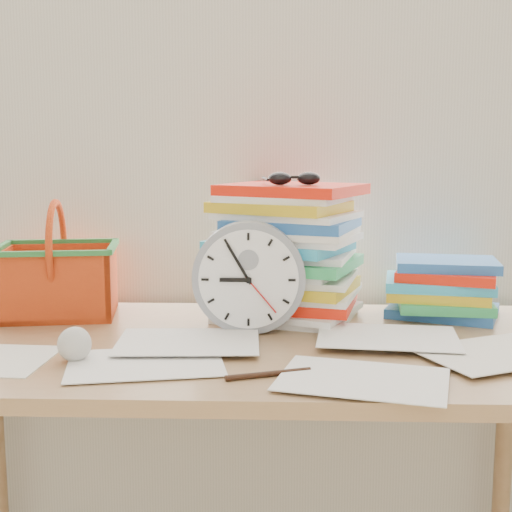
{
  "coord_description": "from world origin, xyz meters",
  "views": [
    {
      "loc": [
        0.09,
        0.18,
        1.15
      ],
      "look_at": [
        0.03,
        1.6,
        0.93
      ],
      "focal_mm": 50.0,
      "sensor_mm": 36.0,
      "label": 1
    }
  ],
  "objects_px": {
    "clock": "(249,277)",
    "basket": "(57,259)",
    "desk": "(239,376)",
    "paper_stack": "(286,252)",
    "book_stack": "(439,288)"
  },
  "relations": [
    {
      "from": "paper_stack",
      "to": "basket",
      "type": "height_order",
      "value": "paper_stack"
    },
    {
      "from": "paper_stack",
      "to": "basket",
      "type": "relative_size",
      "value": 1.22
    },
    {
      "from": "desk",
      "to": "basket",
      "type": "distance_m",
      "value": 0.53
    },
    {
      "from": "book_stack",
      "to": "basket",
      "type": "bearing_deg",
      "value": -178.54
    },
    {
      "from": "desk",
      "to": "paper_stack",
      "type": "relative_size",
      "value": 4.29
    },
    {
      "from": "book_stack",
      "to": "basket",
      "type": "distance_m",
      "value": 0.9
    },
    {
      "from": "desk",
      "to": "clock",
      "type": "bearing_deg",
      "value": 76.32
    },
    {
      "from": "paper_stack",
      "to": "book_stack",
      "type": "xyz_separation_m",
      "value": [
        0.36,
        0.02,
        -0.09
      ]
    },
    {
      "from": "clock",
      "to": "book_stack",
      "type": "height_order",
      "value": "clock"
    },
    {
      "from": "desk",
      "to": "paper_stack",
      "type": "xyz_separation_m",
      "value": [
        0.1,
        0.21,
        0.23
      ]
    },
    {
      "from": "clock",
      "to": "basket",
      "type": "bearing_deg",
      "value": 163.18
    },
    {
      "from": "desk",
      "to": "book_stack",
      "type": "height_order",
      "value": "book_stack"
    },
    {
      "from": "clock",
      "to": "desk",
      "type": "bearing_deg",
      "value": -103.68
    },
    {
      "from": "paper_stack",
      "to": "clock",
      "type": "height_order",
      "value": "paper_stack"
    },
    {
      "from": "paper_stack",
      "to": "desk",
      "type": "bearing_deg",
      "value": -114.84
    }
  ]
}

